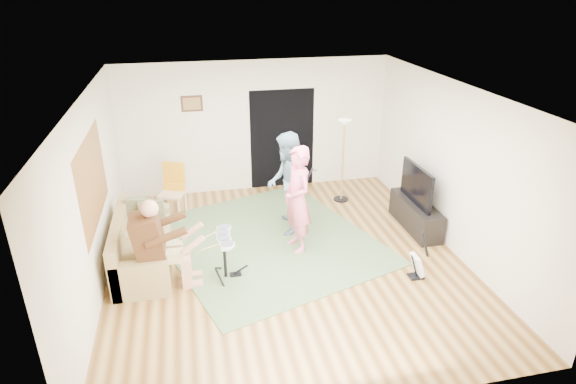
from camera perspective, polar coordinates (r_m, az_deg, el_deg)
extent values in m
plane|color=brown|center=(7.81, -0.18, -8.02)|extent=(6.00, 6.00, 0.00)
plane|color=white|center=(6.78, -0.21, 11.72)|extent=(6.00, 6.00, 0.00)
plane|color=#9C6430|center=(7.29, -22.16, 1.32)|extent=(0.00, 2.05, 2.05)
plane|color=black|center=(10.14, -0.69, 6.27)|extent=(2.10, 0.00, 2.10)
cube|color=#3F2314|center=(9.73, -11.33, 10.24)|extent=(0.42, 0.03, 0.32)
cube|color=#4C683F|center=(8.33, -2.40, -5.75)|extent=(4.21, 4.47, 0.02)
cube|color=#9B824D|center=(7.94, -16.60, -6.90)|extent=(0.80, 1.61, 0.40)
cube|color=#9B824D|center=(7.88, -19.24, -5.81)|extent=(0.15, 1.98, 0.80)
cube|color=#9B824D|center=(8.69, -16.36, -3.42)|extent=(0.80, 0.19, 0.57)
cube|color=#9B824D|center=(7.13, -17.06, -9.96)|extent=(0.80, 0.19, 0.57)
cube|color=#4C2C15|center=(7.05, -16.26, -5.08)|extent=(0.39, 0.50, 0.64)
sphere|color=tan|center=(6.86, -16.11, -1.93)|extent=(0.25, 0.25, 0.25)
cylinder|color=black|center=(7.27, -7.51, -7.67)|extent=(0.05, 0.05, 0.66)
cube|color=white|center=(7.11, -7.64, -5.49)|extent=(0.13, 0.66, 0.04)
imported|color=#EC6688|center=(7.71, 1.14, -0.92)|extent=(0.55, 0.73, 1.79)
imported|color=#7292A7|center=(8.29, -0.10, 1.00)|extent=(0.84, 0.99, 1.80)
cube|color=black|center=(7.64, 14.89, -9.63)|extent=(0.21, 0.17, 0.03)
cube|color=white|center=(7.53, 15.06, -8.31)|extent=(0.17, 0.25, 0.33)
cylinder|color=black|center=(7.40, 15.94, -5.99)|extent=(0.17, 0.04, 0.43)
cylinder|color=black|center=(9.88, 6.29, -0.85)|extent=(0.30, 0.30, 0.03)
cylinder|color=#9E7C43|center=(9.57, 6.50, 3.49)|extent=(0.04, 0.04, 1.59)
cone|color=white|center=(9.32, 6.73, 8.18)|extent=(0.26, 0.26, 0.11)
cube|color=#D3B289|center=(9.22, -13.58, -0.22)|extent=(0.56, 0.56, 0.04)
cube|color=orange|center=(9.27, -13.78, 2.18)|extent=(0.41, 0.22, 0.43)
cube|color=black|center=(8.94, 14.89, -2.65)|extent=(0.40, 1.40, 0.50)
cube|color=black|center=(8.68, 15.00, 0.86)|extent=(0.06, 1.07, 0.67)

